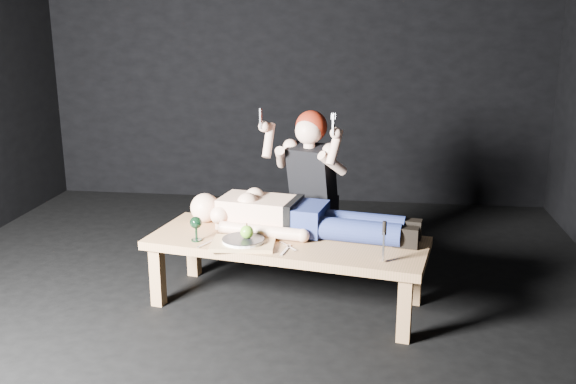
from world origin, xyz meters
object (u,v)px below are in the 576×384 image
Objects in this scene: carving_knife at (384,242)px; kneeling_woman at (316,190)px; lying_man at (302,214)px; serving_tray at (243,244)px; table at (287,272)px; goblet at (196,229)px.

kneeling_woman is at bearing 127.17° from carving_knife.
serving_tray is (-0.34, -0.30, -0.12)m from lying_man.
carving_knife reaches higher than serving_tray.
lying_man is 6.98× the size of carving_knife.
carving_knife is (0.60, -0.32, 0.35)m from table.
goblet is 0.64× the size of carving_knife.
lying_man is 1.39× the size of kneeling_woman.
serving_tray is (-0.39, -0.76, -0.16)m from kneeling_woman.
carving_knife is at bearing -42.20° from kneeling_woman.
lying_man is 0.70m from goblet.
kneeling_woman is 1.00m from goblet.
lying_man is 0.70m from carving_knife.
kneeling_woman reaches higher than table.
carving_knife reaches higher than table.
lying_man reaches higher than table.
kneeling_woman reaches higher than goblet.
serving_tray is at bearing 179.11° from carving_knife.
goblet is (-0.70, -0.71, -0.09)m from kneeling_woman.
table is 11.13× the size of goblet.
lying_man is at bearing 148.37° from carving_knife.
goblet is at bearing -148.29° from lying_man.
carving_knife is at bearing -17.40° from table.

